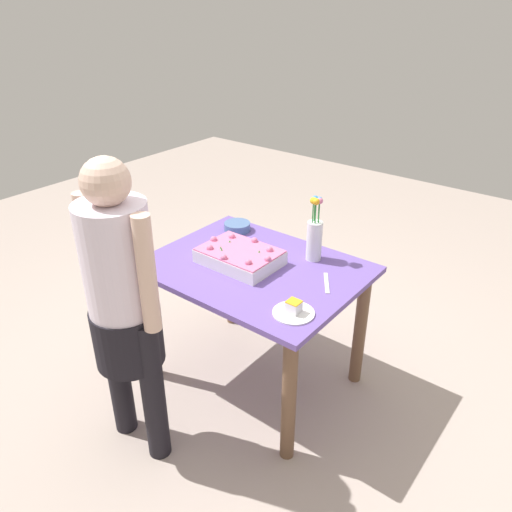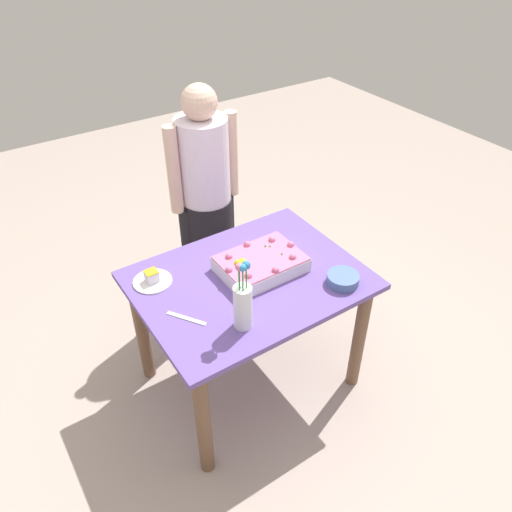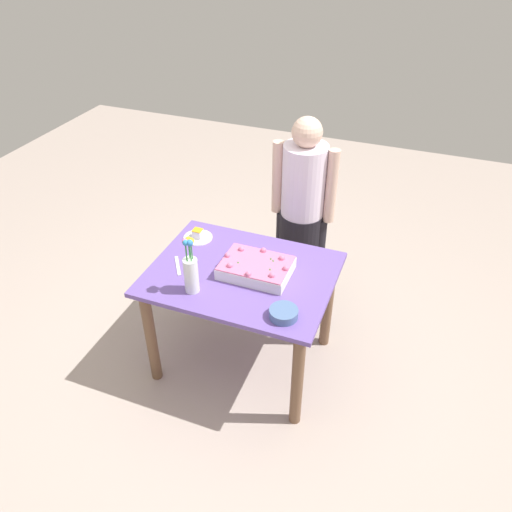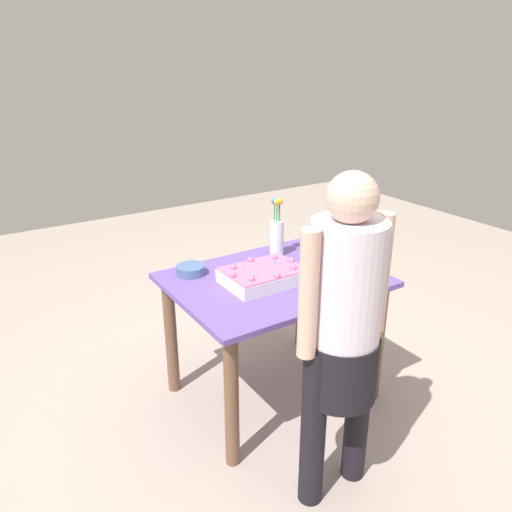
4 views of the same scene
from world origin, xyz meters
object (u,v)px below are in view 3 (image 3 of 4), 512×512
Objects in this scene: sheet_cake at (256,268)px; cake_knife at (178,266)px; fruit_bowl at (284,313)px; person_standing at (303,206)px; serving_plate_with_slice at (198,236)px; flower_vase at (191,271)px.

sheet_cake is 2.10× the size of cake_knife.
fruit_bowl is (-0.28, 0.31, -0.02)m from sheet_cake.
person_standing is at bearing -68.06° from cake_knife.
sheet_cake is at bearing 156.39° from serving_plate_with_slice.
cake_knife is (-0.02, 0.32, -0.02)m from serving_plate_with_slice.
sheet_cake is 0.49m from cake_knife.
flower_vase is at bearing -2.57° from fruit_bowl.
sheet_cake is at bearing -111.35° from cake_knife.
fruit_bowl is 0.11× the size of person_standing.
sheet_cake reaches higher than cake_knife.
sheet_cake reaches higher than fruit_bowl.
sheet_cake is 0.41m from flower_vase.
flower_vase is 0.24× the size of person_standing.
serving_plate_with_slice is 0.55m from flower_vase.
fruit_bowl is at bearing 177.43° from flower_vase.
serving_plate_with_slice is at bearing -49.54° from person_standing.
serving_plate_with_slice is at bearing -66.99° from flower_vase.
cake_knife is at bearing -15.05° from fruit_bowl.
cake_knife is 0.30m from flower_vase.
flower_vase is at bearing 113.01° from serving_plate_with_slice.
sheet_cake is 2.16× the size of serving_plate_with_slice.
person_standing reaches higher than serving_plate_with_slice.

